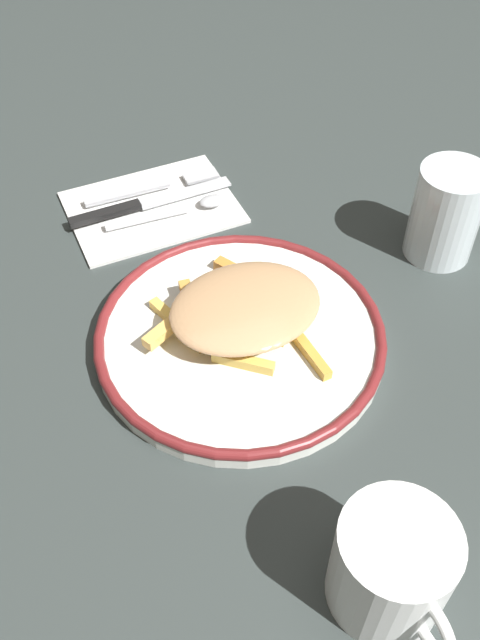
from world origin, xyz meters
The scene contains 9 objects.
ground_plane centered at (0.00, 0.00, 0.00)m, with size 2.60×2.60×0.00m, color #313937.
plate centered at (0.00, 0.00, 0.01)m, with size 0.30×0.30×0.02m.
fries_heap centered at (-0.01, 0.01, 0.04)m, with size 0.20×0.19×0.04m.
napkin centered at (-0.25, -0.01, 0.00)m, with size 0.15×0.20×0.01m, color silver.
fork centered at (-0.27, 0.01, 0.01)m, with size 0.03×0.18×0.01m.
knife centered at (-0.25, -0.02, 0.01)m, with size 0.02×0.21×0.01m.
spoon centered at (-0.22, 0.03, 0.01)m, with size 0.03×0.15×0.01m.
water_glass centered at (-0.03, 0.27, 0.06)m, with size 0.08×0.08×0.11m, color silver.
coffee_mug centered at (0.28, -0.01, 0.05)m, with size 0.12×0.09×0.09m.
Camera 1 is at (0.43, -0.20, 0.56)m, focal length 39.41 mm.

